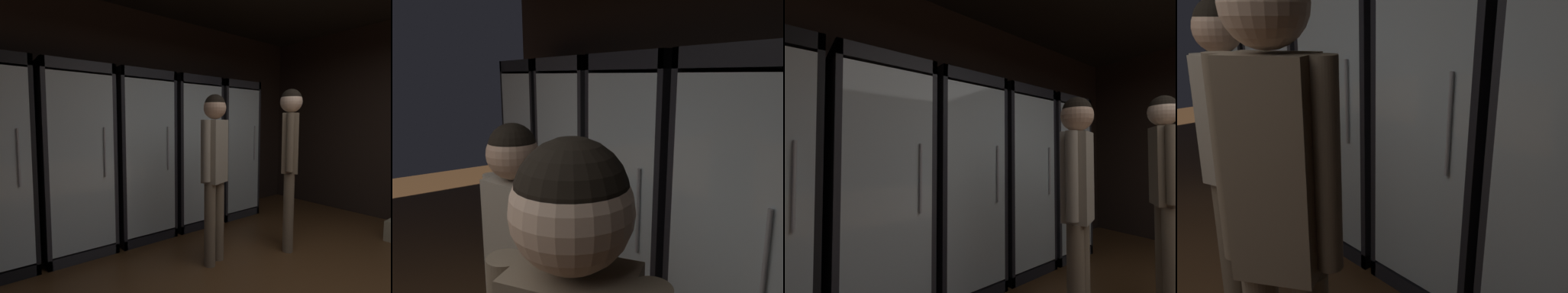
% 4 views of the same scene
% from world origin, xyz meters
% --- Properties ---
extents(wall_back, '(6.00, 0.06, 2.80)m').
position_xyz_m(wall_back, '(0.00, 3.03, 1.40)').
color(wall_back, black).
rests_on(wall_back, ground).
extents(cooler_left, '(0.69, 0.59, 1.97)m').
position_xyz_m(cooler_left, '(-1.21, 2.74, 0.96)').
color(cooler_left, '#2B2B30').
rests_on(cooler_left, ground).
extents(cooler_center, '(0.69, 0.59, 1.97)m').
position_xyz_m(cooler_center, '(-0.46, 2.74, 0.96)').
color(cooler_center, black).
rests_on(cooler_center, ground).
extents(cooler_right, '(0.69, 0.59, 1.97)m').
position_xyz_m(cooler_right, '(0.29, 2.74, 0.97)').
color(cooler_right, black).
rests_on(cooler_right, ground).
extents(cooler_far_right, '(0.69, 0.59, 1.97)m').
position_xyz_m(cooler_far_right, '(1.03, 2.74, 0.97)').
color(cooler_far_right, '#2B2B30').
rests_on(cooler_far_right, ground).
extents(shopper_near, '(0.36, 0.23, 1.65)m').
position_xyz_m(shopper_near, '(-0.20, 1.65, 1.02)').
color(shopper_near, '#72604C').
rests_on(shopper_near, ground).
extents(shopper_far, '(0.32, 0.27, 1.74)m').
position_xyz_m(shopper_far, '(0.66, 1.40, 1.10)').
color(shopper_far, '#72604C').
rests_on(shopper_far, ground).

